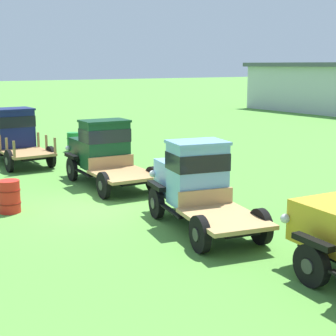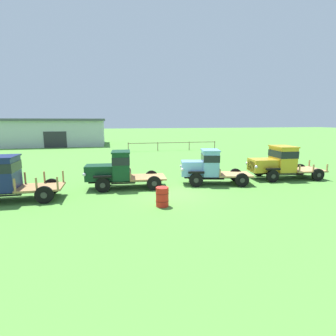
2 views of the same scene
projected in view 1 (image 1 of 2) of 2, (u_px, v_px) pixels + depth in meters
ground_plane at (96, 208)px, 15.11m from camera, size 240.00×240.00×0.00m
vintage_truck_foreground_near at (13, 134)px, 22.12m from camera, size 5.01×1.95×2.32m
vintage_truck_second_in_line at (103, 151)px, 18.12m from camera, size 4.91×2.21×2.26m
vintage_truck_midrow_center at (195, 182)px, 13.41m from camera, size 4.73×2.53×2.22m
oil_drum_beside_row at (73, 142)px, 24.92m from camera, size 0.61×0.61×0.90m
oil_drum_near_fence at (9, 196)px, 14.55m from camera, size 0.63×0.63×0.93m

